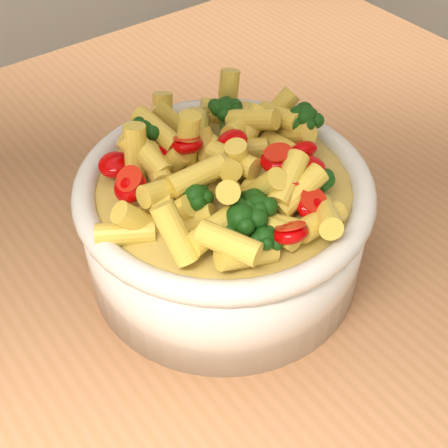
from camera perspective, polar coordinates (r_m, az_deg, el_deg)
table at (r=0.66m, az=-9.39°, el=-9.71°), size 1.20×0.80×0.90m
serving_bowl at (r=0.54m, az=0.00°, el=0.10°), size 0.25×0.25×0.11m
pasta_salad at (r=0.49m, az=-0.00°, el=5.64°), size 0.20×0.20×0.04m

